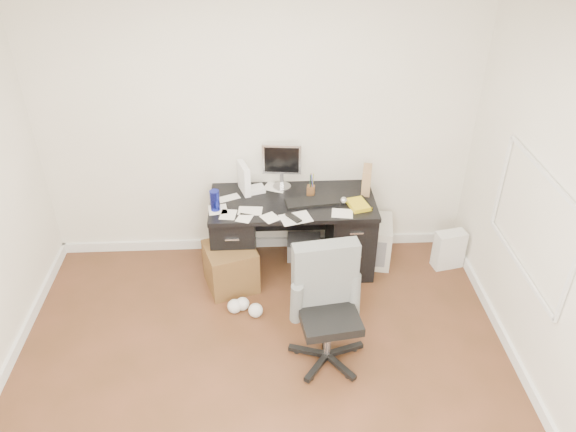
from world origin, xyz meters
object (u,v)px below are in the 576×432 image
office_chair (329,311)px  desk (292,232)px  wicker_basket (231,267)px  pc_tower (381,241)px  lcd_monitor (282,166)px  keyboard (312,202)px

office_chair → desk: bearing=91.7°
desk → wicker_basket: bearing=-155.5°
office_chair → wicker_basket: size_ratio=2.36×
office_chair → pc_tower: bearing=54.7°
lcd_monitor → wicker_basket: bearing=-128.4°
desk → pc_tower: desk is taller
office_chair → keyboard: bearing=83.8°
office_chair → wicker_basket: office_chair is taller
desk → pc_tower: 0.89m
keyboard → office_chair: 1.18m
pc_tower → wicker_basket: size_ratio=1.01×
keyboard → desk: bearing=152.8°
keyboard → wicker_basket: 0.95m
lcd_monitor → pc_tower: bearing=-4.2°
wicker_basket → lcd_monitor: bearing=45.4°
lcd_monitor → pc_tower: lcd_monitor is taller
pc_tower → wicker_basket: pc_tower is taller
desk → wicker_basket: (-0.58, -0.26, -0.19)m
lcd_monitor → pc_tower: size_ratio=1.05×
pc_tower → wicker_basket: (-1.45, -0.33, -0.00)m
lcd_monitor → keyboard: 0.45m
keyboard → pc_tower: bearing=2.7°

